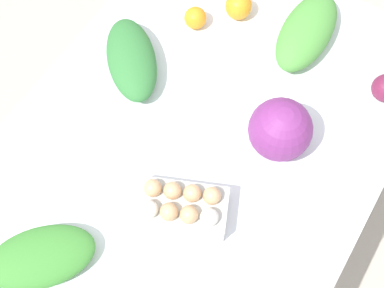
{
  "coord_description": "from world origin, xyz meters",
  "views": [
    {
      "loc": [
        0.5,
        0.31,
        2.03
      ],
      "look_at": [
        0.0,
        0.0,
        0.79
      ],
      "focal_mm": 50.0,
      "sensor_mm": 36.0,
      "label": 1
    }
  ],
  "objects_px": {
    "egg_carton": "(181,207)",
    "greens_bunch_chard": "(132,59)",
    "orange_0": "(239,6)",
    "cabbage_purple": "(280,130)",
    "greens_bunch_beet_tops": "(307,31)",
    "greens_bunch_dandelion": "(41,257)",
    "orange_2": "(195,18)"
  },
  "relations": [
    {
      "from": "egg_carton",
      "to": "greens_bunch_chard",
      "type": "relative_size",
      "value": 0.92
    },
    {
      "from": "greens_bunch_chard",
      "to": "orange_0",
      "type": "relative_size",
      "value": 3.52
    },
    {
      "from": "egg_carton",
      "to": "orange_0",
      "type": "height_order",
      "value": "egg_carton"
    },
    {
      "from": "greens_bunch_chard",
      "to": "cabbage_purple",
      "type": "bearing_deg",
      "value": 90.17
    },
    {
      "from": "greens_bunch_beet_tops",
      "to": "greens_bunch_chard",
      "type": "xyz_separation_m",
      "value": [
        0.33,
        -0.37,
        -0.0
      ]
    },
    {
      "from": "greens_bunch_dandelion",
      "to": "greens_bunch_chard",
      "type": "bearing_deg",
      "value": -167.0
    },
    {
      "from": "cabbage_purple",
      "to": "egg_carton",
      "type": "relative_size",
      "value": 0.64
    },
    {
      "from": "cabbage_purple",
      "to": "greens_bunch_dandelion",
      "type": "bearing_deg",
      "value": -29.92
    },
    {
      "from": "egg_carton",
      "to": "greens_bunch_chard",
      "type": "xyz_separation_m",
      "value": [
        -0.29,
        -0.34,
        -0.0
      ]
    },
    {
      "from": "cabbage_purple",
      "to": "orange_0",
      "type": "bearing_deg",
      "value": -136.97
    },
    {
      "from": "cabbage_purple",
      "to": "orange_0",
      "type": "distance_m",
      "value": 0.43
    },
    {
      "from": "greens_bunch_beet_tops",
      "to": "greens_bunch_chard",
      "type": "relative_size",
      "value": 1.07
    },
    {
      "from": "egg_carton",
      "to": "orange_0",
      "type": "xyz_separation_m",
      "value": [
        -0.6,
        -0.18,
        -0.0
      ]
    },
    {
      "from": "greens_bunch_dandelion",
      "to": "egg_carton",
      "type": "bearing_deg",
      "value": 142.04
    },
    {
      "from": "greens_bunch_beet_tops",
      "to": "greens_bunch_dandelion",
      "type": "xyz_separation_m",
      "value": [
        0.89,
        -0.24,
        -0.01
      ]
    },
    {
      "from": "greens_bunch_beet_tops",
      "to": "greens_bunch_dandelion",
      "type": "bearing_deg",
      "value": -14.88
    },
    {
      "from": "egg_carton",
      "to": "greens_bunch_chard",
      "type": "distance_m",
      "value": 0.45
    },
    {
      "from": "greens_bunch_beet_tops",
      "to": "orange_0",
      "type": "xyz_separation_m",
      "value": [
        0.02,
        -0.21,
        -0.01
      ]
    },
    {
      "from": "cabbage_purple",
      "to": "greens_bunch_chard",
      "type": "xyz_separation_m",
      "value": [
        0.0,
        -0.45,
        -0.04
      ]
    },
    {
      "from": "egg_carton",
      "to": "greens_bunch_beet_tops",
      "type": "relative_size",
      "value": 0.85
    },
    {
      "from": "greens_bunch_beet_tops",
      "to": "orange_2",
      "type": "bearing_deg",
      "value": -68.58
    },
    {
      "from": "greens_bunch_beet_tops",
      "to": "orange_0",
      "type": "height_order",
      "value": "greens_bunch_beet_tops"
    },
    {
      "from": "greens_bunch_chard",
      "to": "greens_bunch_dandelion",
      "type": "xyz_separation_m",
      "value": [
        0.56,
        0.13,
        -0.01
      ]
    },
    {
      "from": "greens_bunch_chard",
      "to": "egg_carton",
      "type": "bearing_deg",
      "value": 49.89
    },
    {
      "from": "orange_0",
      "to": "orange_2",
      "type": "distance_m",
      "value": 0.13
    },
    {
      "from": "orange_2",
      "to": "greens_bunch_dandelion",
      "type": "bearing_deg",
      "value": 4.3
    },
    {
      "from": "greens_bunch_chard",
      "to": "greens_bunch_dandelion",
      "type": "bearing_deg",
      "value": 13.0
    },
    {
      "from": "cabbage_purple",
      "to": "egg_carton",
      "type": "xyz_separation_m",
      "value": [
        0.29,
        -0.11,
        -0.04
      ]
    },
    {
      "from": "greens_bunch_dandelion",
      "to": "orange_0",
      "type": "bearing_deg",
      "value": 178.14
    },
    {
      "from": "greens_bunch_chard",
      "to": "orange_0",
      "type": "xyz_separation_m",
      "value": [
        -0.32,
        0.16,
        -0.0
      ]
    },
    {
      "from": "greens_bunch_beet_tops",
      "to": "greens_bunch_chard",
      "type": "bearing_deg",
      "value": -47.58
    },
    {
      "from": "greens_bunch_chard",
      "to": "orange_2",
      "type": "height_order",
      "value": "greens_bunch_chard"
    }
  ]
}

